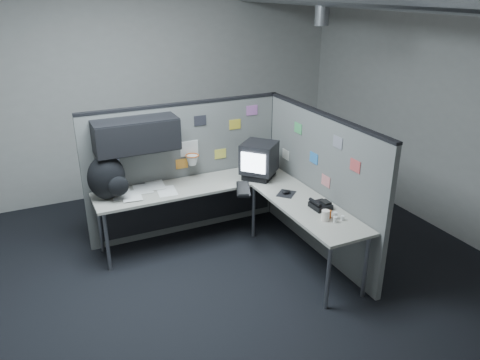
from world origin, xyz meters
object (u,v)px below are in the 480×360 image
phone (320,205)px  keyboard (243,189)px  monitor (259,160)px  desk (224,199)px  backpack (108,178)px

phone → keyboard: bearing=133.3°
keyboard → phone: size_ratio=2.10×
monitor → keyboard: 0.48m
desk → backpack: bearing=165.6°
desk → keyboard: size_ratio=5.40×
keyboard → backpack: bearing=141.7°
backpack → phone: bearing=-44.8°
monitor → phone: monitor is taller
keyboard → backpack: 1.48m
desk → backpack: size_ratio=4.72×
keyboard → backpack: backpack is taller
desk → backpack: (-1.21, 0.31, 0.36)m
phone → backpack: backpack is taller
monitor → keyboard: size_ratio=1.25×
keyboard → monitor: bearing=16.9°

